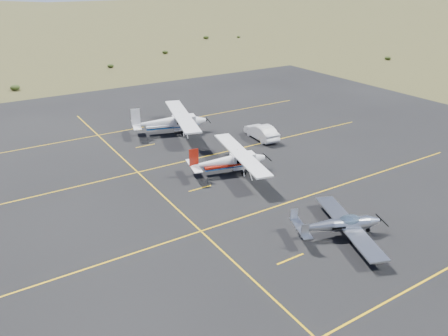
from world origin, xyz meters
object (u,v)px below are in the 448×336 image
object	(u,v)px
aircraft_cessna	(230,160)
aircraft_plain	(171,121)
sedan	(261,132)
aircraft_low_wing	(340,224)

from	to	relation	value
aircraft_cessna	aircraft_plain	distance (m)	11.71
aircraft_cessna	sedan	xyz separation A→B (m)	(7.26, 5.28, -0.38)
aircraft_low_wing	sedan	world-z (taller)	aircraft_low_wing
aircraft_cessna	aircraft_plain	size ratio (longest dim) A/B	0.87
aircraft_plain	sedan	size ratio (longest dim) A/B	2.56
aircraft_low_wing	aircraft_plain	size ratio (longest dim) A/B	0.68
aircraft_cessna	sedan	distance (m)	8.99
aircraft_plain	aircraft_cessna	bearing A→B (deg)	-75.01
aircraft_low_wing	aircraft_cessna	size ratio (longest dim) A/B	0.78
aircraft_plain	sedan	xyz separation A→B (m)	(7.05, -6.43, -0.56)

